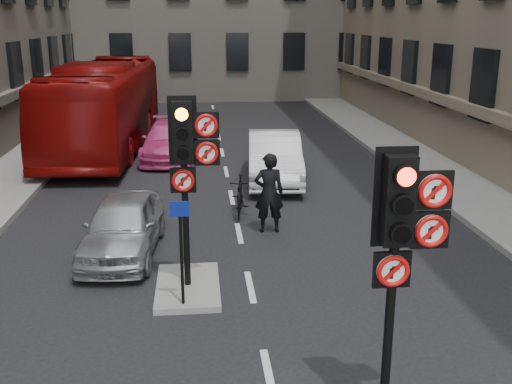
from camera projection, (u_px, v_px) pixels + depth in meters
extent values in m
cube|color=gray|center=(456.00, 179.00, 18.95)|extent=(3.00, 50.00, 0.16)
cube|color=gray|center=(188.00, 287.00, 11.47)|extent=(1.20, 2.00, 0.12)
cylinder|color=black|center=(388.00, 332.00, 7.58)|extent=(0.12, 0.12, 2.40)
cube|color=black|center=(398.00, 200.00, 7.08)|extent=(0.36, 0.28, 1.10)
cube|color=black|center=(394.00, 197.00, 7.21)|extent=(0.52, 0.03, 1.25)
cylinder|color=#FF1407|center=(407.00, 177.00, 6.75)|extent=(0.22, 0.01, 0.22)
cylinder|color=black|center=(405.00, 207.00, 6.85)|extent=(0.22, 0.01, 0.22)
cylinder|color=black|center=(403.00, 235.00, 6.95)|extent=(0.22, 0.01, 0.22)
cube|color=black|center=(433.00, 190.00, 7.07)|extent=(0.47, 0.05, 0.47)
cylinder|color=white|center=(435.00, 191.00, 7.03)|extent=(0.41, 0.02, 0.41)
torus|color=#BF0C0A|center=(435.00, 191.00, 7.02)|extent=(0.41, 0.06, 0.41)
cube|color=#BF0C0A|center=(435.00, 191.00, 7.01)|extent=(0.25, 0.01, 0.25)
cube|color=black|center=(430.00, 230.00, 7.21)|extent=(0.47, 0.05, 0.47)
cylinder|color=white|center=(431.00, 231.00, 7.17)|extent=(0.41, 0.02, 0.41)
torus|color=#BF0C0A|center=(432.00, 231.00, 7.16)|extent=(0.41, 0.06, 0.41)
cube|color=#BF0C0A|center=(432.00, 232.00, 7.15)|extent=(0.25, 0.01, 0.25)
cube|color=black|center=(392.00, 269.00, 7.31)|extent=(0.47, 0.05, 0.47)
cylinder|color=white|center=(393.00, 271.00, 7.27)|extent=(0.41, 0.02, 0.41)
torus|color=#BF0C0A|center=(393.00, 271.00, 7.26)|extent=(0.41, 0.06, 0.41)
cube|color=#BF0C0A|center=(393.00, 271.00, 7.25)|extent=(0.25, 0.01, 0.25)
cylinder|color=black|center=(186.00, 225.00, 11.11)|extent=(0.12, 0.12, 2.40)
cube|color=black|center=(183.00, 132.00, 10.62)|extent=(0.36, 0.28, 1.10)
cube|color=black|center=(183.00, 131.00, 10.74)|extent=(0.52, 0.03, 1.25)
cylinder|color=orange|center=(182.00, 114.00, 10.29)|extent=(0.22, 0.02, 0.22)
cylinder|color=black|center=(182.00, 135.00, 10.38)|extent=(0.22, 0.02, 0.22)
cylinder|color=black|center=(183.00, 154.00, 10.48)|extent=(0.22, 0.02, 0.22)
cube|color=black|center=(206.00, 125.00, 10.60)|extent=(0.47, 0.05, 0.47)
cylinder|color=white|center=(206.00, 125.00, 10.57)|extent=(0.41, 0.02, 0.41)
torus|color=#BF0C0A|center=(206.00, 126.00, 10.55)|extent=(0.41, 0.06, 0.41)
cube|color=#BF0C0A|center=(206.00, 126.00, 10.55)|extent=(0.25, 0.02, 0.25)
cube|color=black|center=(207.00, 153.00, 10.75)|extent=(0.47, 0.05, 0.47)
cylinder|color=white|center=(207.00, 153.00, 10.71)|extent=(0.41, 0.02, 0.41)
torus|color=#BF0C0A|center=(207.00, 153.00, 10.69)|extent=(0.41, 0.06, 0.41)
cube|color=#BF0C0A|center=(207.00, 153.00, 10.69)|extent=(0.25, 0.02, 0.25)
cube|color=black|center=(183.00, 180.00, 10.85)|extent=(0.47, 0.05, 0.47)
cylinder|color=white|center=(183.00, 181.00, 10.81)|extent=(0.41, 0.02, 0.41)
torus|color=#BF0C0A|center=(183.00, 181.00, 10.79)|extent=(0.41, 0.06, 0.41)
cube|color=#BF0C0A|center=(183.00, 181.00, 10.79)|extent=(0.25, 0.02, 0.25)
imported|color=#A1A4A9|center=(123.00, 226.00, 13.08)|extent=(1.80, 3.89, 1.29)
imported|color=silver|center=(274.00, 157.00, 18.89)|extent=(2.01, 4.74, 1.52)
imported|color=#D63F84|center=(169.00, 141.00, 21.93)|extent=(2.05, 4.59, 1.31)
imported|color=maroon|center=(105.00, 105.00, 23.47)|extent=(3.34, 12.23, 3.38)
imported|color=black|center=(240.00, 196.00, 15.74)|extent=(0.68, 1.74, 1.02)
imported|color=black|center=(269.00, 193.00, 14.32)|extent=(0.72, 0.48, 1.96)
cylinder|color=black|center=(181.00, 254.00, 10.41)|extent=(0.06, 0.06, 1.88)
cube|color=navy|center=(180.00, 209.00, 10.13)|extent=(0.33, 0.06, 0.26)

